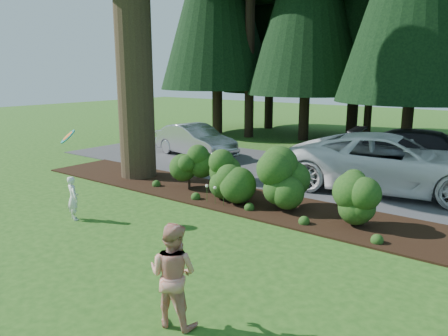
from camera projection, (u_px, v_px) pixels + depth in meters
The scene contains 11 objects.
ground at pixel (162, 232), 10.32m from camera, with size 80.00×80.00×0.00m, color #224E16.
mulch_bed at pixel (241, 200), 12.83m from camera, with size 16.00×2.50×0.05m, color black.
driveway at pixel (308, 174), 16.12m from camera, with size 22.00×6.00×0.03m, color #38383A.
shrub_row at pixel (262, 178), 12.12m from camera, with size 6.53×1.60×1.61m.
lily_cluster at pixel (215, 189), 12.25m from camera, with size 0.69×0.09×0.57m.
car_silver_wagon at pixel (195, 140), 19.27m from camera, with size 1.48×4.25×1.40m, color #A8A8AC.
car_white_suv at pixel (390, 163), 13.59m from camera, with size 2.96×6.41×1.78m, color white.
car_dark_suv at pixel (431, 154), 15.56m from camera, with size 2.27×5.59×1.62m, color black.
child at pixel (73, 198), 11.08m from camera, with size 0.41×0.27×1.13m, color white.
adult at pixel (173, 274), 6.41m from camera, with size 0.77×0.60×1.59m, color red.
frisbee at pixel (68, 137), 10.74m from camera, with size 0.54×0.39×0.45m.
Camera 1 is at (7.11, -6.83, 3.72)m, focal length 35.00 mm.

